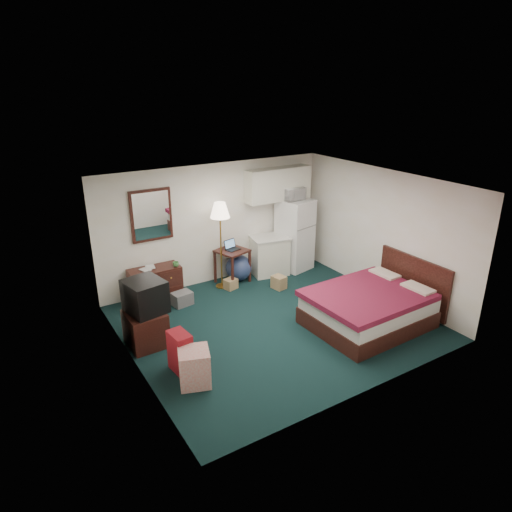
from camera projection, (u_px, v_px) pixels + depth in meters
floor at (274, 323)px, 8.13m from camera, size 5.00×4.50×0.01m
ceiling at (277, 184)px, 7.22m from camera, size 5.00×4.50×0.01m
walls at (276, 258)px, 7.67m from camera, size 5.01×4.51×2.50m
mirror at (151, 215)px, 8.63m from camera, size 0.80×0.06×1.00m
upper_cabinets at (278, 184)px, 9.77m from camera, size 1.50×0.35×0.70m
headboard at (413, 283)px, 8.41m from camera, size 0.06×1.56×1.00m
dresser at (155, 284)px, 8.86m from camera, size 0.99×0.46×0.67m
floor_lamp at (221, 246)px, 9.22m from camera, size 0.44×0.44×1.81m
desk at (232, 266)px, 9.63m from camera, size 0.72×0.72×0.73m
exercise_ball at (239, 268)px, 9.76m from camera, size 0.70×0.70×0.56m
kitchen_counter at (269, 256)px, 10.05m from camera, size 0.85×0.71×0.83m
fridge at (295, 235)px, 10.21m from camera, size 0.79×0.79×1.60m
bed at (368, 309)px, 7.95m from camera, size 2.02×1.60×0.63m
tv_stand at (146, 329)px, 7.37m from camera, size 0.60×0.65×0.58m
suitcase at (180, 352)px, 6.70m from camera, size 0.28×0.41×0.63m
retail_box at (194, 367)px, 6.43m from camera, size 0.55×0.55×0.54m
file_bin at (182, 299)px, 8.73m from camera, size 0.40×0.33×0.26m
cardboard_box_a at (231, 284)px, 9.42m from camera, size 0.30×0.27×0.21m
cardboard_box_b at (279, 282)px, 9.42m from camera, size 0.27×0.30×0.27m
laptop at (233, 245)px, 9.47m from camera, size 0.34×0.30×0.20m
crt_tv at (145, 296)px, 7.23m from camera, size 0.67×0.71×0.53m
microwave at (293, 192)px, 9.85m from camera, size 0.50×0.30×0.33m
book_a at (141, 266)px, 8.55m from camera, size 0.16×0.06×0.22m
book_b at (145, 263)px, 8.70m from camera, size 0.17×0.05×0.23m
mug at (176, 264)px, 8.79m from camera, size 0.15×0.13×0.12m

